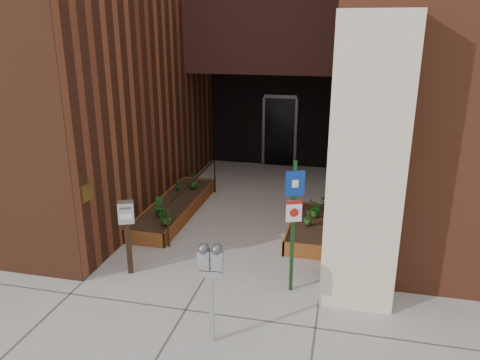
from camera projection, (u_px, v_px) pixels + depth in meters
The scene contains 14 objects.
ground at pixel (205, 278), 8.16m from camera, with size 80.00×80.00×0.00m, color #9E9991.
planter_left at pixel (176, 208), 10.95m from camera, with size 0.90×3.60×0.30m.
planter_right at pixel (309, 229), 9.81m from camera, with size 0.80×2.20×0.30m.
handrail at pixel (194, 185), 10.60m from camera, with size 0.04×3.34×0.90m.
parking_meter at pixel (211, 267), 6.17m from camera, with size 0.34×0.17×1.50m.
sign_post at pixel (294, 214), 7.35m from camera, with size 0.29×0.14×2.24m.
payment_dropbox at pixel (127, 222), 8.04m from camera, with size 0.32×0.29×1.35m.
shrub_left_a at pixel (167, 215), 9.60m from camera, with size 0.35×0.35×0.39m, color #22631C.
shrub_left_b at pixel (158, 206), 10.02m from camera, with size 0.22×0.22×0.41m, color #185418.
shrub_left_c at pixel (193, 180), 11.72m from camera, with size 0.23×0.23×0.40m, color #1C5719.
shrub_left_d at pixel (177, 183), 11.60m from camera, with size 0.19×0.19×0.36m, color #18541A.
shrub_right_a at pixel (308, 218), 9.56m from camera, with size 0.17×0.17×0.31m, color #265B1A.
shrub_right_b at pixel (324, 202), 10.38m from camera, with size 0.17×0.17×0.32m, color #205016.
shrub_right_c at pixel (315, 208), 9.97m from camera, with size 0.32×0.32×0.36m, color #1D5F1B.
Camera 1 is at (2.25, -6.88, 4.19)m, focal length 35.00 mm.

